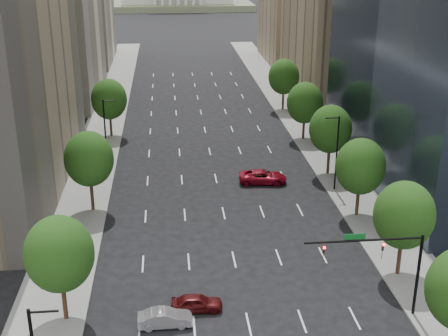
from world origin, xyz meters
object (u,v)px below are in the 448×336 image
object	(u,v)px
traffic_signal	(388,258)
car_silver	(165,318)
car_maroon	(197,303)
car_red_far	(263,177)

from	to	relation	value
traffic_signal	car_silver	xyz separation A→B (m)	(-16.89, 0.43, -4.48)
traffic_signal	car_maroon	world-z (taller)	traffic_signal
car_silver	car_red_far	xyz separation A→B (m)	(11.86, 27.57, 0.11)
car_silver	car_red_far	world-z (taller)	car_red_far
car_maroon	car_silver	xyz separation A→B (m)	(-2.51, -1.83, -0.01)
traffic_signal	car_maroon	xyz separation A→B (m)	(-14.38, 2.26, -4.48)
car_silver	car_red_far	size ratio (longest dim) A/B	0.73
car_silver	traffic_signal	bearing A→B (deg)	-93.06
traffic_signal	car_red_far	distance (m)	28.78
car_silver	car_maroon	bearing A→B (deg)	-55.52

